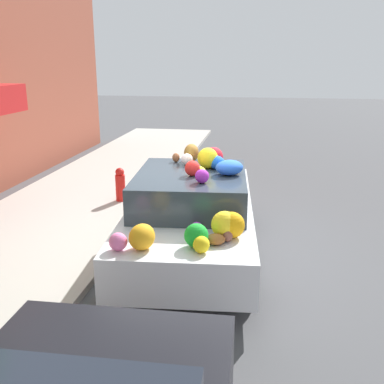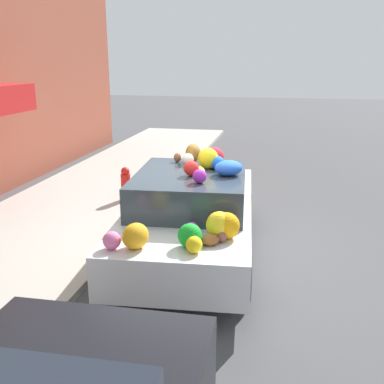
% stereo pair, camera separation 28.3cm
% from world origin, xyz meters
% --- Properties ---
extents(ground_plane, '(60.00, 60.00, 0.00)m').
position_xyz_m(ground_plane, '(0.00, 0.00, 0.00)').
color(ground_plane, '#4C4C4F').
extents(sidewalk_curb, '(24.00, 3.20, 0.10)m').
position_xyz_m(sidewalk_curb, '(0.00, 2.70, 0.05)').
color(sidewalk_curb, '#B2ADA3').
rests_on(sidewalk_curb, ground).
extents(fire_hydrant, '(0.20, 0.20, 0.70)m').
position_xyz_m(fire_hydrant, '(2.12, 1.80, 0.45)').
color(fire_hydrant, red).
rests_on(fire_hydrant, sidewalk_curb).
extents(art_car, '(4.49, 2.15, 1.66)m').
position_xyz_m(art_car, '(-0.06, -0.07, 0.72)').
color(art_car, silver).
rests_on(art_car, ground).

